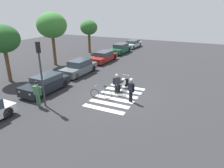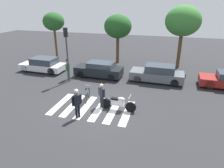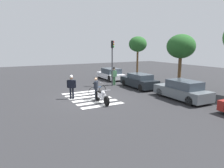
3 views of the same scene
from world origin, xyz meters
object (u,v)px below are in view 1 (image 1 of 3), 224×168
(officer_by_motorcycle, at_px, (117,83))
(pedestrian_bystander, at_px, (37,92))
(car_silver_sedan, at_px, (133,44))
(leaning_bicycle, at_px, (101,93))
(traffic_light_pole, at_px, (40,64))
(police_motorcycle, at_px, (122,84))
(car_green_compact, at_px, (120,49))
(car_grey_coupe, at_px, (79,67))
(car_maroon_wagon, at_px, (104,57))
(officer_on_foot, at_px, (131,88))
(car_black_suv, at_px, (46,84))

(officer_by_motorcycle, xyz_separation_m, pedestrian_bystander, (-4.31, 3.92, 0.16))
(officer_by_motorcycle, xyz_separation_m, car_silver_sedan, (19.60, 5.73, -0.33))
(leaning_bicycle, height_order, traffic_light_pole, traffic_light_pole)
(police_motorcycle, xyz_separation_m, car_green_compact, (13.19, 5.79, 0.21))
(car_grey_coupe, bearing_deg, car_maroon_wagon, 0.87)
(police_motorcycle, relative_size, car_green_compact, 0.48)
(leaning_bicycle, height_order, car_grey_coupe, car_grey_coupe)
(police_motorcycle, bearing_deg, traffic_light_pole, 144.69)
(leaning_bicycle, xyz_separation_m, officer_on_foot, (0.31, -2.22, 0.67))
(leaning_bicycle, relative_size, traffic_light_pole, 0.38)
(car_silver_sedan, xyz_separation_m, traffic_light_pole, (-23.66, -2.13, 2.36))
(leaning_bicycle, height_order, car_silver_sedan, car_silver_sedan)
(police_motorcycle, relative_size, pedestrian_bystander, 1.21)
(car_black_suv, xyz_separation_m, car_green_compact, (16.28, 0.40, 0.02))
(car_black_suv, bearing_deg, leaning_bicycle, -81.06)
(pedestrian_bystander, xyz_separation_m, car_grey_coupe, (7.38, 1.62, -0.40))
(pedestrian_bystander, height_order, car_green_compact, pedestrian_bystander)
(car_green_compact, bearing_deg, traffic_light_pole, -173.32)
(pedestrian_bystander, relative_size, car_grey_coupe, 0.42)
(pedestrian_bystander, distance_m, traffic_light_pole, 1.91)
(leaning_bicycle, xyz_separation_m, car_maroon_wagon, (9.95, 4.94, 0.25))
(car_silver_sedan, bearing_deg, car_maroon_wagon, -179.45)
(pedestrian_bystander, bearing_deg, traffic_light_pole, -53.30)
(police_motorcycle, height_order, car_green_compact, car_green_compact)
(police_motorcycle, distance_m, traffic_light_pole, 6.78)
(police_motorcycle, distance_m, car_maroon_wagon, 9.48)
(officer_by_motorcycle, distance_m, car_black_suv, 5.71)
(officer_by_motorcycle, relative_size, car_grey_coupe, 0.37)
(car_grey_coupe, bearing_deg, pedestrian_bystander, -167.64)
(leaning_bicycle, bearing_deg, officer_by_motorcycle, -28.11)
(car_black_suv, relative_size, traffic_light_pole, 0.95)
(traffic_light_pole, bearing_deg, car_maroon_wagon, 9.04)
(officer_on_foot, bearing_deg, police_motorcycle, 36.04)
(officer_by_motorcycle, distance_m, pedestrian_bystander, 5.82)
(leaning_bicycle, height_order, officer_by_motorcycle, officer_by_motorcycle)
(police_motorcycle, bearing_deg, car_silver_sedan, 17.34)
(pedestrian_bystander, xyz_separation_m, car_green_compact, (18.58, 1.82, -0.41))
(car_grey_coupe, bearing_deg, car_black_suv, -177.78)
(car_grey_coupe, relative_size, car_maroon_wagon, 0.96)
(police_motorcycle, xyz_separation_m, officer_on_foot, (-2.05, -1.49, 0.59))
(car_green_compact, height_order, car_silver_sedan, car_green_compact)
(car_maroon_wagon, relative_size, car_silver_sedan, 0.98)
(traffic_light_pole, bearing_deg, police_motorcycle, -35.31)
(car_black_suv, height_order, car_green_compact, car_green_compact)
(police_motorcycle, xyz_separation_m, car_grey_coupe, (1.99, 5.59, 0.22))
(car_black_suv, bearing_deg, officer_by_motorcycle, -69.42)
(car_maroon_wagon, height_order, car_green_compact, car_green_compact)
(police_motorcycle, relative_size, leaning_bicycle, 1.32)
(police_motorcycle, height_order, officer_on_foot, officer_on_foot)
(car_grey_coupe, xyz_separation_m, traffic_light_pole, (-7.13, -1.94, 2.27))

